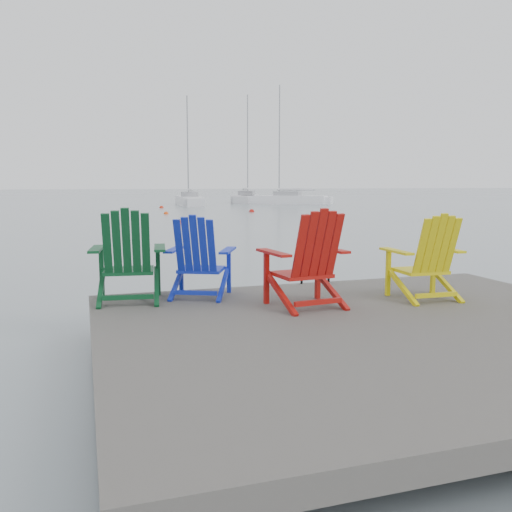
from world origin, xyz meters
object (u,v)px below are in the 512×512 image
object	(u,v)px
chair_yellow	(427,257)
buoy_d	(161,208)
buoy_a	(182,224)
buoy_b	(166,214)
chair_green	(128,256)
chair_blue	(199,257)
sailboat_near	(189,201)
sailboat_far	(284,200)
buoy_c	(252,212)
handrail	(316,247)
sailboat_mid	(247,199)
chair_red	(308,259)

from	to	relation	value
chair_yellow	buoy_d	xyz separation A→B (m)	(1.97, 39.05, -1.05)
buoy_a	buoy_b	xyz separation A→B (m)	(0.55, 9.10, 0.00)
chair_green	buoy_a	bearing A→B (deg)	85.81
chair_blue	sailboat_near	world-z (taller)	sailboat_near
chair_green	sailboat_far	xyz separation A→B (m)	(18.56, 44.03, -0.73)
chair_blue	chair_yellow	distance (m)	2.92
sailboat_near	buoy_d	world-z (taller)	sailboat_near
chair_yellow	buoy_d	size ratio (longest dim) A/B	3.04
chair_green	sailboat_near	size ratio (longest dim) A/B	0.11
chair_blue	buoy_c	bearing A→B (deg)	96.13
sailboat_near	buoy_c	xyz separation A→B (m)	(1.94, -13.43, -0.36)
buoy_d	buoy_c	bearing A→B (deg)	-57.65
chair_green	buoy_d	world-z (taller)	chair_green
handrail	chair_blue	size ratio (longest dim) A/B	0.85
handrail	buoy_d	size ratio (longest dim) A/B	2.52
chair_blue	sailboat_mid	world-z (taller)	sailboat_mid
buoy_b	sailboat_far	bearing A→B (deg)	47.40
sailboat_far	buoy_a	size ratio (longest dim) A/B	29.57
chair_green	buoy_a	world-z (taller)	chair_green
chair_red	buoy_a	world-z (taller)	chair_red
chair_blue	sailboat_near	bearing A→B (deg)	104.09
chair_blue	sailboat_far	distance (m)	47.42
buoy_c	sailboat_near	bearing A→B (deg)	98.24
chair_green	sailboat_mid	xyz separation A→B (m)	(16.29, 49.14, -0.73)
buoy_b	buoy_c	size ratio (longest dim) A/B	0.85
chair_green	sailboat_far	world-z (taller)	sailboat_far
buoy_d	buoy_b	bearing A→B (deg)	-95.91
handrail	buoy_a	xyz separation A→B (m)	(1.34, 19.31, -1.04)
chair_yellow	buoy_b	size ratio (longest dim) A/B	3.35
sailboat_far	buoy_c	world-z (taller)	sailboat_far
sailboat_mid	buoy_a	xyz separation A→B (m)	(-12.19, -29.33, -0.36)
chair_yellow	buoy_a	world-z (taller)	chair_yellow
chair_blue	buoy_c	distance (m)	31.41
chair_yellow	buoy_b	xyz separation A→B (m)	(1.02, 29.92, -1.05)
chair_green	chair_red	world-z (taller)	chair_red
handrail	buoy_c	distance (m)	30.41
sailboat_far	buoy_c	distance (m)	16.20
chair_yellow	sailboat_mid	size ratio (longest dim) A/B	0.09
sailboat_far	buoy_a	bearing A→B (deg)	-175.91
chair_red	buoy_b	world-z (taller)	chair_red
sailboat_mid	buoy_c	xyz separation A→B (m)	(-5.47, -19.33, -0.36)
chair_blue	buoy_d	distance (m)	38.33
handrail	chair_yellow	xyz separation A→B (m)	(0.87, -1.50, 0.01)
chair_blue	sailboat_near	distance (m)	43.95
handrail	sailboat_near	bearing A→B (deg)	81.86
chair_yellow	buoy_c	distance (m)	31.65
chair_green	chair_yellow	bearing A→B (deg)	-7.88
chair_blue	buoy_a	distance (m)	20.07
buoy_b	chair_yellow	bearing A→B (deg)	-91.95
sailboat_far	buoy_b	size ratio (longest dim) A/B	36.43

